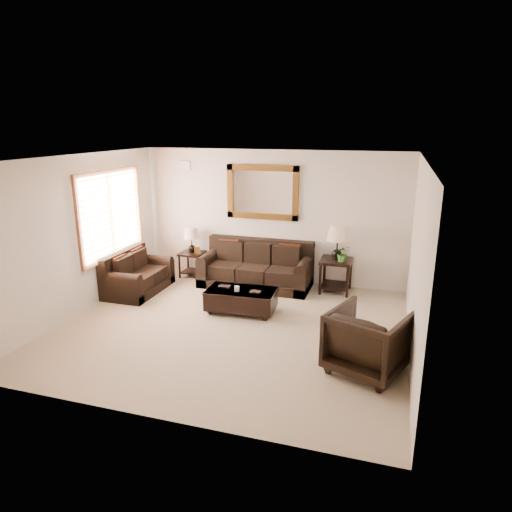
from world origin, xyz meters
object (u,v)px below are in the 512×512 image
(end_table_right, at_px, (337,249))
(loveseat, at_px, (136,277))
(sofa, at_px, (256,270))
(armchair, at_px, (368,338))
(end_table_left, at_px, (192,245))
(coffee_table, at_px, (241,298))

(end_table_right, bearing_deg, loveseat, -163.43)
(sofa, relative_size, armchair, 2.34)
(armchair, bearing_deg, loveseat, -0.02)
(sofa, height_order, loveseat, sofa)
(loveseat, xyz_separation_m, end_table_left, (0.67, 1.17, 0.41))
(sofa, bearing_deg, end_table_right, 3.45)
(coffee_table, bearing_deg, end_table_right, 43.27)
(sofa, bearing_deg, end_table_left, 174.15)
(sofa, height_order, coffee_table, sofa)
(sofa, distance_m, armchair, 3.69)
(loveseat, xyz_separation_m, armchair, (4.56, -1.79, 0.18))
(loveseat, distance_m, end_table_left, 1.41)
(end_table_left, height_order, armchair, end_table_left)
(sofa, distance_m, loveseat, 2.39)
(coffee_table, height_order, armchair, armchair)
(sofa, height_order, armchair, armchair)
(loveseat, relative_size, coffee_table, 1.15)
(loveseat, relative_size, armchair, 1.51)
(end_table_right, height_order, coffee_table, end_table_right)
(coffee_table, bearing_deg, sofa, 93.17)
(end_table_right, xyz_separation_m, armchair, (0.80, -2.90, -0.39))
(loveseat, xyz_separation_m, coffee_table, (2.32, -0.39, -0.04))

